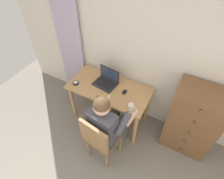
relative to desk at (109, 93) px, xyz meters
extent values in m
cube|color=beige|center=(0.49, 0.38, 0.63)|extent=(4.80, 0.05, 2.50)
cube|color=#B29EBC|center=(-0.90, 0.31, 0.51)|extent=(0.47, 0.03, 2.27)
cube|color=tan|center=(0.00, 0.00, 0.09)|extent=(1.24, 0.62, 0.03)
cylinder|color=tan|center=(-0.56, -0.25, -0.27)|extent=(0.06, 0.06, 0.69)
cylinder|color=tan|center=(0.56, -0.25, -0.27)|extent=(0.06, 0.06, 0.69)
cylinder|color=tan|center=(-0.56, 0.25, -0.27)|extent=(0.06, 0.06, 0.69)
cylinder|color=tan|center=(0.56, 0.25, -0.27)|extent=(0.06, 0.06, 0.69)
cube|color=brown|center=(1.24, 0.12, -0.05)|extent=(0.65, 0.40, 1.15)
sphere|color=brown|center=(1.24, -0.10, -0.51)|extent=(0.04, 0.04, 0.04)
sphere|color=brown|center=(1.24, -0.10, -0.28)|extent=(0.04, 0.04, 0.04)
sphere|color=brown|center=(1.24, -0.10, -0.05)|extent=(0.04, 0.04, 0.04)
sphere|color=brown|center=(1.24, -0.10, 0.18)|extent=(0.04, 0.04, 0.04)
sphere|color=brown|center=(1.24, -0.10, 0.41)|extent=(0.04, 0.04, 0.04)
cube|color=brown|center=(0.25, -0.61, -0.17)|extent=(0.47, 0.46, 0.05)
cube|color=olive|center=(0.22, -0.79, 0.06)|extent=(0.42, 0.10, 0.42)
cylinder|color=olive|center=(0.44, -0.48, -0.41)|extent=(0.04, 0.04, 0.43)
cylinder|color=olive|center=(0.10, -0.43, -0.41)|extent=(0.04, 0.04, 0.43)
cylinder|color=olive|center=(0.39, -0.80, -0.41)|extent=(0.04, 0.04, 0.43)
cylinder|color=olive|center=(0.06, -0.75, -0.41)|extent=(0.04, 0.04, 0.43)
cylinder|color=#4C4C4C|center=(0.37, -0.41, -0.13)|extent=(0.20, 0.42, 0.14)
cylinder|color=#4C4C4C|center=(0.19, -0.38, -0.13)|extent=(0.20, 0.42, 0.14)
cylinder|color=#4C4C4C|center=(0.40, -0.21, -0.37)|extent=(0.11, 0.11, 0.50)
cylinder|color=#4C4C4C|center=(0.22, -0.19, -0.37)|extent=(0.11, 0.11, 0.50)
cube|color=#3F3F47|center=(0.24, -0.62, 0.10)|extent=(0.39, 0.25, 0.46)
cylinder|color=#3F3F47|center=(0.48, -0.53, 0.19)|extent=(0.13, 0.31, 0.25)
cylinder|color=#3F3F47|center=(0.05, -0.46, 0.19)|extent=(0.13, 0.31, 0.25)
cylinder|color=#DBAD8E|center=(0.51, -0.33, 0.08)|extent=(0.11, 0.28, 0.11)
cylinder|color=#DBAD8E|center=(0.07, -0.27, 0.08)|extent=(0.11, 0.28, 0.11)
sphere|color=#DBAD8E|center=(0.25, -0.61, 0.46)|extent=(0.20, 0.20, 0.20)
sphere|color=#513823|center=(0.25, -0.61, 0.49)|extent=(0.20, 0.20, 0.20)
cube|color=#232326|center=(-0.09, 0.03, 0.12)|extent=(0.37, 0.28, 0.02)
cube|color=black|center=(-0.09, 0.02, 0.13)|extent=(0.30, 0.19, 0.00)
cube|color=#232326|center=(-0.08, 0.15, 0.24)|extent=(0.34, 0.05, 0.22)
cube|color=#2D3851|center=(-0.08, 0.15, 0.24)|extent=(0.30, 0.04, 0.18)
ellipsoid|color=black|center=(0.24, 0.02, 0.12)|extent=(0.06, 0.10, 0.03)
cylinder|color=black|center=(-0.49, -0.16, 0.12)|extent=(0.09, 0.09, 0.03)
cylinder|color=silver|center=(-0.49, -0.16, 0.14)|extent=(0.06, 0.06, 0.00)
cylinder|color=silver|center=(0.45, -0.22, 0.15)|extent=(0.08, 0.08, 0.09)
torus|color=silver|center=(0.50, -0.22, 0.16)|extent=(0.06, 0.01, 0.06)
camera|label=1|loc=(0.97, -1.73, 2.09)|focal=30.13mm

